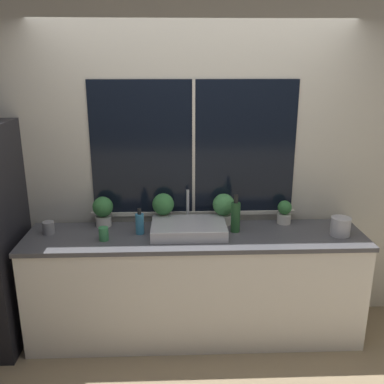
{
  "coord_description": "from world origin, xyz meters",
  "views": [
    {
      "loc": [
        -0.14,
        -2.8,
        2.19
      ],
      "look_at": [
        -0.03,
        0.29,
        1.24
      ],
      "focal_mm": 40.0,
      "sensor_mm": 36.0,
      "label": 1
    }
  ],
  "objects_px": {
    "potted_plant_far_left": "(103,210)",
    "mug_grey": "(49,228)",
    "potted_plant_center_left": "(163,206)",
    "mug_green": "(104,234)",
    "potted_plant_center_right": "(224,207)",
    "mug_yellow": "(340,222)",
    "potted_plant_far_right": "(284,212)",
    "bottle_tall": "(236,216)",
    "sink": "(189,228)",
    "kettle": "(341,226)",
    "soap_bottle": "(140,223)"
  },
  "relations": [
    {
      "from": "potted_plant_far_left",
      "to": "mug_grey",
      "type": "distance_m",
      "value": 0.44
    },
    {
      "from": "potted_plant_center_left",
      "to": "mug_green",
      "type": "relative_size",
      "value": 2.61
    },
    {
      "from": "potted_plant_far_left",
      "to": "potted_plant_center_right",
      "type": "relative_size",
      "value": 0.95
    },
    {
      "from": "potted_plant_far_left",
      "to": "mug_yellow",
      "type": "distance_m",
      "value": 1.94
    },
    {
      "from": "potted_plant_center_left",
      "to": "potted_plant_far_right",
      "type": "height_order",
      "value": "potted_plant_center_left"
    },
    {
      "from": "bottle_tall",
      "to": "potted_plant_far_left",
      "type": "bearing_deg",
      "value": 171.26
    },
    {
      "from": "mug_yellow",
      "to": "potted_plant_far_left",
      "type": "bearing_deg",
      "value": 176.98
    },
    {
      "from": "sink",
      "to": "potted_plant_far_right",
      "type": "bearing_deg",
      "value": 13.76
    },
    {
      "from": "potted_plant_center_right",
      "to": "potted_plant_far_right",
      "type": "bearing_deg",
      "value": 0.0
    },
    {
      "from": "mug_green",
      "to": "bottle_tall",
      "type": "bearing_deg",
      "value": 7.58
    },
    {
      "from": "potted_plant_far_left",
      "to": "mug_grey",
      "type": "relative_size",
      "value": 2.58
    },
    {
      "from": "sink",
      "to": "potted_plant_center_right",
      "type": "xyz_separation_m",
      "value": [
        0.29,
        0.2,
        0.1
      ]
    },
    {
      "from": "potted_plant_far_left",
      "to": "bottle_tall",
      "type": "distance_m",
      "value": 1.08
    },
    {
      "from": "sink",
      "to": "potted_plant_center_left",
      "type": "height_order",
      "value": "sink"
    },
    {
      "from": "potted_plant_far_right",
      "to": "kettle",
      "type": "distance_m",
      "value": 0.46
    },
    {
      "from": "soap_bottle",
      "to": "mug_yellow",
      "type": "xyz_separation_m",
      "value": [
        1.62,
        0.08,
        -0.05
      ]
    },
    {
      "from": "potted_plant_far_left",
      "to": "potted_plant_center_right",
      "type": "xyz_separation_m",
      "value": [
        0.99,
        0.0,
        0.01
      ]
    },
    {
      "from": "soap_bottle",
      "to": "mug_grey",
      "type": "distance_m",
      "value": 0.72
    },
    {
      "from": "potted_plant_far_left",
      "to": "bottle_tall",
      "type": "height_order",
      "value": "bottle_tall"
    },
    {
      "from": "mug_yellow",
      "to": "soap_bottle",
      "type": "bearing_deg",
      "value": -177.28
    },
    {
      "from": "sink",
      "to": "potted_plant_far_left",
      "type": "relative_size",
      "value": 2.35
    },
    {
      "from": "bottle_tall",
      "to": "mug_grey",
      "type": "bearing_deg",
      "value": 179.39
    },
    {
      "from": "bottle_tall",
      "to": "potted_plant_center_left",
      "type": "bearing_deg",
      "value": 164.07
    },
    {
      "from": "kettle",
      "to": "sink",
      "type": "bearing_deg",
      "value": 176.39
    },
    {
      "from": "sink",
      "to": "soap_bottle",
      "type": "xyz_separation_m",
      "value": [
        -0.38,
        0.02,
        0.04
      ]
    },
    {
      "from": "soap_bottle",
      "to": "mug_green",
      "type": "relative_size",
      "value": 2.01
    },
    {
      "from": "potted_plant_center_left",
      "to": "mug_yellow",
      "type": "distance_m",
      "value": 1.45
    },
    {
      "from": "potted_plant_center_right",
      "to": "mug_green",
      "type": "bearing_deg",
      "value": -162.36
    },
    {
      "from": "potted_plant_center_left",
      "to": "potted_plant_far_right",
      "type": "distance_m",
      "value": 1.01
    },
    {
      "from": "bottle_tall",
      "to": "mug_green",
      "type": "distance_m",
      "value": 1.03
    },
    {
      "from": "potted_plant_far_right",
      "to": "potted_plant_center_right",
      "type": "bearing_deg",
      "value": 180.0
    },
    {
      "from": "mug_green",
      "to": "mug_grey",
      "type": "relative_size",
      "value": 1.08
    },
    {
      "from": "mug_green",
      "to": "mug_grey",
      "type": "bearing_deg",
      "value": 161.65
    },
    {
      "from": "potted_plant_far_left",
      "to": "potted_plant_center_right",
      "type": "height_order",
      "value": "potted_plant_center_right"
    },
    {
      "from": "sink",
      "to": "potted_plant_center_left",
      "type": "xyz_separation_m",
      "value": [
        -0.2,
        0.2,
        0.12
      ]
    },
    {
      "from": "potted_plant_far_left",
      "to": "kettle",
      "type": "height_order",
      "value": "potted_plant_far_left"
    },
    {
      "from": "mug_green",
      "to": "mug_yellow",
      "type": "height_order",
      "value": "mug_green"
    },
    {
      "from": "soap_bottle",
      "to": "bottle_tall",
      "type": "bearing_deg",
      "value": 1.17
    },
    {
      "from": "potted_plant_center_left",
      "to": "potted_plant_center_right",
      "type": "xyz_separation_m",
      "value": [
        0.5,
        0.0,
        -0.01
      ]
    },
    {
      "from": "potted_plant_center_right",
      "to": "mug_grey",
      "type": "bearing_deg",
      "value": -173.94
    },
    {
      "from": "sink",
      "to": "soap_bottle",
      "type": "relative_size",
      "value": 2.8
    },
    {
      "from": "sink",
      "to": "mug_green",
      "type": "distance_m",
      "value": 0.65
    },
    {
      "from": "mug_grey",
      "to": "kettle",
      "type": "xyz_separation_m",
      "value": [
        2.28,
        -0.12,
        0.03
      ]
    },
    {
      "from": "bottle_tall",
      "to": "mug_grey",
      "type": "xyz_separation_m",
      "value": [
        -1.47,
        0.02,
        -0.08
      ]
    },
    {
      "from": "potted_plant_far_right",
      "to": "soap_bottle",
      "type": "height_order",
      "value": "soap_bottle"
    },
    {
      "from": "potted_plant_center_left",
      "to": "mug_yellow",
      "type": "bearing_deg",
      "value": -4.04
    },
    {
      "from": "potted_plant_far_left",
      "to": "potted_plant_far_right",
      "type": "distance_m",
      "value": 1.5
    },
    {
      "from": "potted_plant_center_right",
      "to": "kettle",
      "type": "distance_m",
      "value": 0.93
    },
    {
      "from": "sink",
      "to": "bottle_tall",
      "type": "distance_m",
      "value": 0.38
    },
    {
      "from": "sink",
      "to": "potted_plant_far_right",
      "type": "xyz_separation_m",
      "value": [
        0.8,
        0.2,
        0.05
      ]
    }
  ]
}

